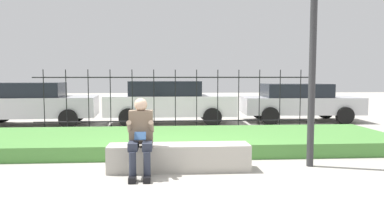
{
  "coord_description": "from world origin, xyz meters",
  "views": [
    {
      "loc": [
        -0.31,
        -6.27,
        1.6
      ],
      "look_at": [
        0.37,
        2.82,
        0.83
      ],
      "focal_mm": 35.0,
      "sensor_mm": 36.0,
      "label": 1
    }
  ],
  "objects": [
    {
      "name": "iron_fence",
      "position": [
        -0.0,
        4.1,
        0.93
      ],
      "size": [
        7.71,
        0.03,
        1.79
      ],
      "color": "black",
      "rests_on": "ground_plane"
    },
    {
      "name": "car_parked_center",
      "position": [
        -0.14,
        6.37,
        0.76
      ],
      "size": [
        4.31,
        1.92,
        1.44
      ],
      "rotation": [
        0.0,
        0.0,
        -0.01
      ],
      "color": "silver",
      "rests_on": "ground_plane"
    },
    {
      "name": "street_lamp",
      "position": [
        2.28,
        0.13,
        2.71
      ],
      "size": [
        0.28,
        0.28,
        4.47
      ],
      "color": "#2D2D30",
      "rests_on": "ground_plane"
    },
    {
      "name": "stone_bench",
      "position": [
        -0.06,
        0.0,
        0.2
      ],
      "size": [
        2.4,
        0.51,
        0.45
      ],
      "color": "#ADA89E",
      "rests_on": "ground_plane"
    },
    {
      "name": "ground_plane",
      "position": [
        0.0,
        0.0,
        0.0
      ],
      "size": [
        60.0,
        60.0,
        0.0
      ],
      "primitive_type": "plane",
      "color": "#A8A399"
    },
    {
      "name": "person_seated_reader",
      "position": [
        -0.69,
        -0.29,
        0.68
      ],
      "size": [
        0.42,
        0.73,
        1.25
      ],
      "color": "black",
      "rests_on": "ground_plane"
    },
    {
      "name": "car_parked_right",
      "position": [
        4.47,
        6.68,
        0.71
      ],
      "size": [
        4.15,
        2.04,
        1.34
      ],
      "rotation": [
        0.0,
        0.0,
        -0.05
      ],
      "color": "#B7B7BC",
      "rests_on": "ground_plane"
    },
    {
      "name": "car_parked_left",
      "position": [
        -4.65,
        6.3,
        0.74
      ],
      "size": [
        4.19,
        2.14,
        1.4
      ],
      "rotation": [
        0.0,
        0.0,
        0.07
      ],
      "color": "#B7B7BC",
      "rests_on": "ground_plane"
    },
    {
      "name": "grass_berm",
      "position": [
        0.0,
        2.15,
        0.14
      ],
      "size": [
        9.71,
        2.91,
        0.29
      ],
      "color": "#4C893D",
      "rests_on": "ground_plane"
    }
  ]
}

